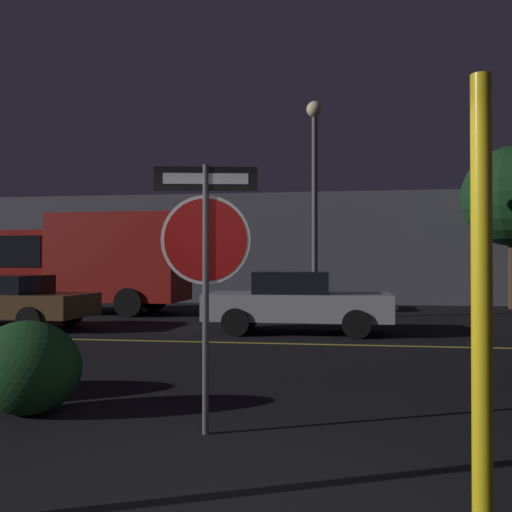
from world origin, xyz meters
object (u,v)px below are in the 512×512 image
object	(u,v)px
passing_car_1	(2,301)
street_lamp	(315,174)
stop_sign	(206,242)
yellow_pole_right	(482,308)
hedge_bush_1	(27,368)
passing_car_2	(297,302)
delivery_truck	(83,260)

from	to	relation	value
passing_car_1	street_lamp	bearing A→B (deg)	-61.14
stop_sign	yellow_pole_right	size ratio (longest dim) A/B	0.94
stop_sign	yellow_pole_right	world-z (taller)	yellow_pole_right
hedge_bush_1	passing_car_2	size ratio (longest dim) A/B	0.27
stop_sign	passing_car_2	xyz separation A→B (m)	(0.27, 7.63, -1.07)
passing_car_2	delivery_truck	xyz separation A→B (m)	(-6.98, 4.07, 0.96)
yellow_pole_right	passing_car_1	distance (m)	12.79
stop_sign	street_lamp	world-z (taller)	street_lamp
passing_car_1	passing_car_2	world-z (taller)	passing_car_2
hedge_bush_1	street_lamp	world-z (taller)	street_lamp
passing_car_1	delivery_truck	distance (m)	4.30
hedge_bush_1	street_lamp	bearing A→B (deg)	76.69
stop_sign	street_lamp	distance (m)	11.18
hedge_bush_1	street_lamp	xyz separation A→B (m)	(2.50, 10.55, 3.57)
street_lamp	passing_car_2	bearing A→B (deg)	-94.49
hedge_bush_1	passing_car_1	xyz separation A→B (m)	(-4.82, 7.14, 0.17)
delivery_truck	yellow_pole_right	bearing A→B (deg)	-145.36
hedge_bush_1	passing_car_2	world-z (taller)	passing_car_2
hedge_bush_1	passing_car_1	size ratio (longest dim) A/B	0.25
yellow_pole_right	passing_car_2	distance (m)	9.56
yellow_pole_right	street_lamp	distance (m)	13.05
hedge_bush_1	delivery_truck	distance (m)	12.33
yellow_pole_right	passing_car_2	size ratio (longest dim) A/B	0.63
passing_car_1	street_lamp	size ratio (longest dim) A/B	0.74
yellow_pole_right	passing_car_1	xyz separation A→B (m)	(-8.79, 9.27, -0.66)
stop_sign	hedge_bush_1	size ratio (longest dim) A/B	2.17
yellow_pole_right	street_lamp	bearing A→B (deg)	96.62
stop_sign	hedge_bush_1	distance (m)	2.37
stop_sign	hedge_bush_1	world-z (taller)	stop_sign
stop_sign	yellow_pole_right	bearing A→B (deg)	-51.80
yellow_pole_right	delivery_truck	world-z (taller)	delivery_truck
yellow_pole_right	hedge_bush_1	xyz separation A→B (m)	(-3.97, 2.13, -0.83)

